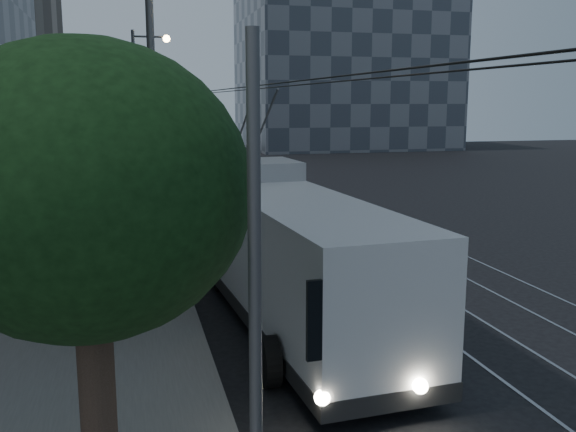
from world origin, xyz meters
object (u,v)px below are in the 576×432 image
at_px(car_white_a, 199,187).
at_px(car_white_c, 186,172).
at_px(pickup_silver, 202,205).
at_px(car_white_b, 164,176).
at_px(trolleybus, 282,250).
at_px(streetlamp_near, 168,98).
at_px(car_white_d, 162,165).
at_px(streetlamp_far, 142,93).

bearing_deg(car_white_a, car_white_c, 88.30).
xyz_separation_m(pickup_silver, car_white_b, (-0.90, 12.76, -0.14)).
relative_size(trolleybus, streetlamp_near, 1.39).
bearing_deg(car_white_d, car_white_b, -93.48).
bearing_deg(trolleybus, car_white_c, 85.77).
bearing_deg(streetlamp_near, streetlamp_far, 89.98).
bearing_deg(streetlamp_far, car_white_a, -65.63).
height_order(trolleybus, pickup_silver, trolleybus).
xyz_separation_m(trolleybus, pickup_silver, (-0.50, 12.57, -0.83)).
bearing_deg(car_white_d, pickup_silver, -89.28).
height_order(car_white_a, streetlamp_near, streetlamp_near).
xyz_separation_m(trolleybus, streetlamp_near, (-2.50, 2.14, 3.70)).
bearing_deg(car_white_b, streetlamp_near, -88.79).
relative_size(trolleybus, streetlamp_far, 1.29).
bearing_deg(car_white_a, car_white_b, 104.78).
distance_m(car_white_b, streetlamp_near, 23.68).
height_order(car_white_a, car_white_b, car_white_b).
bearing_deg(trolleybus, streetlamp_near, 135.59).
bearing_deg(streetlamp_far, pickup_silver, -81.49).
bearing_deg(car_white_a, streetlamp_far, 112.67).
relative_size(trolleybus, pickup_silver, 2.02).
height_order(trolleybus, car_white_d, trolleybus).
bearing_deg(car_white_c, car_white_a, -89.00).
height_order(trolleybus, streetlamp_far, streetlamp_far).
relative_size(trolleybus, car_white_c, 3.27).
bearing_deg(car_white_a, trolleybus, -92.28).
relative_size(pickup_silver, car_white_c, 1.62).
height_order(trolleybus, streetlamp_near, streetlamp_near).
xyz_separation_m(pickup_silver, car_white_c, (0.70, 15.17, -0.23)).
distance_m(car_white_a, car_white_c, 7.82).
xyz_separation_m(trolleybus, streetlamp_far, (-2.49, 25.87, 4.07)).
xyz_separation_m(trolleybus, car_white_d, (-1.05, 32.92, -1.06)).
bearing_deg(car_white_d, car_white_c, -77.24).
xyz_separation_m(pickup_silver, streetlamp_far, (-1.99, 13.30, 4.90)).
relative_size(streetlamp_near, streetlamp_far, 0.93).
relative_size(car_white_a, streetlamp_near, 0.42).
bearing_deg(pickup_silver, car_white_c, 100.26).
height_order(car_white_c, car_white_d, car_white_c).
xyz_separation_m(car_white_b, car_white_c, (1.60, 2.41, -0.08)).
distance_m(pickup_silver, car_white_a, 7.39).
xyz_separation_m(trolleybus, car_white_b, (-1.40, 25.33, -0.97)).
height_order(car_white_b, streetlamp_far, streetlamp_far).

